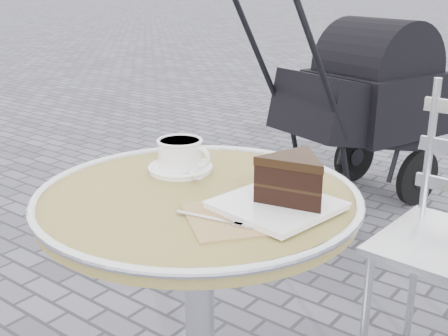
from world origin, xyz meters
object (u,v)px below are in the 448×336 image
Objects in this scene: baby_stroller at (357,112)px; cake_plate_set at (289,185)px; cafe_table at (199,261)px; cappuccino_set at (181,157)px.

cake_plate_set is at bearing -51.57° from baby_stroller.
cafe_table is 0.62× the size of baby_stroller.
cake_plate_set reaches higher than cappuccino_set.
cappuccino_set is 1.82m from baby_stroller.
cappuccino_set is (-0.13, 0.09, 0.20)m from cafe_table.
cafe_table is 2.13× the size of cake_plate_set.
baby_stroller is (-0.67, 1.82, -0.27)m from cake_plate_set.
baby_stroller is at bearing 104.05° from cafe_table.
cafe_table is at bearing -158.08° from cake_plate_set.
baby_stroller reaches higher than cappuccino_set.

